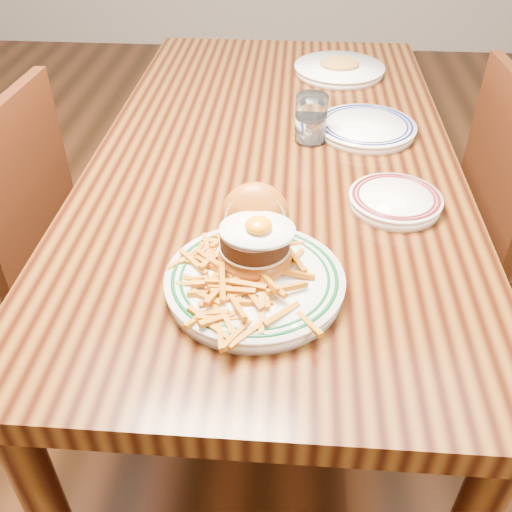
# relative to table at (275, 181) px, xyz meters

# --- Properties ---
(floor) EXTENTS (6.00, 6.00, 0.00)m
(floor) POSITION_rel_table_xyz_m (0.00, 0.00, -0.66)
(floor) COLOR black
(floor) RESTS_ON ground
(table) EXTENTS (0.85, 1.60, 0.75)m
(table) POSITION_rel_table_xyz_m (0.00, 0.00, 0.00)
(table) COLOR black
(table) RESTS_ON floor
(chair_left) EXTENTS (0.43, 0.43, 0.89)m
(chair_left) POSITION_rel_table_xyz_m (-0.72, -0.08, -0.19)
(chair_left) COLOR #401C0D
(chair_left) RESTS_ON floor
(main_plate) EXTENTS (0.30, 0.31, 0.15)m
(main_plate) POSITION_rel_table_xyz_m (-0.01, -0.49, 0.13)
(main_plate) COLOR white
(main_plate) RESTS_ON table
(side_plate) EXTENTS (0.19, 0.20, 0.03)m
(side_plate) POSITION_rel_table_xyz_m (0.25, -0.23, 0.10)
(side_plate) COLOR white
(side_plate) RESTS_ON table
(rear_plate) EXTENTS (0.25, 0.25, 0.03)m
(rear_plate) POSITION_rel_table_xyz_m (0.22, 0.10, 0.10)
(rear_plate) COLOR white
(rear_plate) RESTS_ON table
(water_glass) EXTENTS (0.08, 0.08, 0.11)m
(water_glass) POSITION_rel_table_xyz_m (0.08, 0.05, 0.14)
(water_glass) COLOR white
(water_glass) RESTS_ON table
(far_plate) EXTENTS (0.27, 0.27, 0.05)m
(far_plate) POSITION_rel_table_xyz_m (0.17, 0.50, 0.10)
(far_plate) COLOR white
(far_plate) RESTS_ON table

